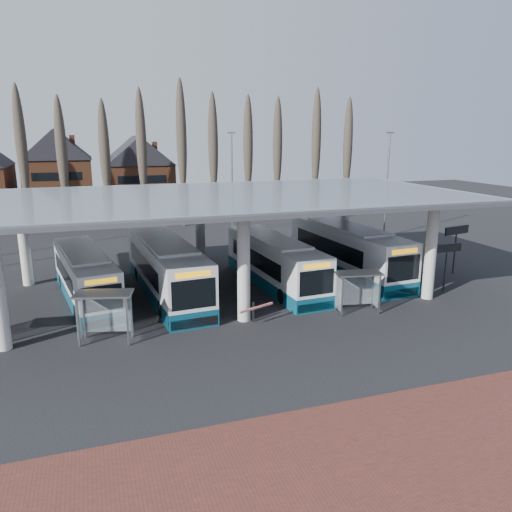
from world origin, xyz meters
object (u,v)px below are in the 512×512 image
object	(u,v)px
shelter_1	(105,305)
shelter_2	(357,283)
bus_1	(166,269)
bus_2	(274,263)
bus_3	(346,251)
bus_0	(85,276)

from	to	relation	value
shelter_1	shelter_2	xyz separation A→B (m)	(13.86, -0.21, -0.11)
bus_1	shelter_1	distance (m)	7.53
shelter_1	shelter_2	bearing A→B (deg)	13.92
bus_2	shelter_1	bearing A→B (deg)	-154.50
bus_3	shelter_1	size ratio (longest dim) A/B	4.35
bus_2	shelter_1	xyz separation A→B (m)	(-11.17, -6.25, 0.31)
bus_2	bus_3	size ratio (longest dim) A/B	0.91
bus_0	shelter_1	bearing A→B (deg)	-91.42
bus_0	bus_1	world-z (taller)	bus_1
bus_1	shelter_1	size ratio (longest dim) A/B	4.30
bus_0	shelter_2	size ratio (longest dim) A/B	4.11
shelter_1	bus_0	bearing A→B (deg)	112.43
bus_2	bus_1	bearing A→B (deg)	175.03
bus_0	shelter_2	bearing A→B (deg)	-35.45
bus_1	bus_3	size ratio (longest dim) A/B	0.99
bus_3	shelter_2	xyz separation A→B (m)	(-3.37, -7.57, 0.05)
bus_3	shelter_2	bearing A→B (deg)	-117.84
shelter_1	shelter_2	size ratio (longest dim) A/B	1.09
bus_1	shelter_2	bearing A→B (deg)	-38.00
bus_0	bus_3	xyz separation A→B (m)	(18.19, 0.22, 0.24)
shelter_1	bus_3	bearing A→B (deg)	37.90
bus_0	shelter_1	distance (m)	7.22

